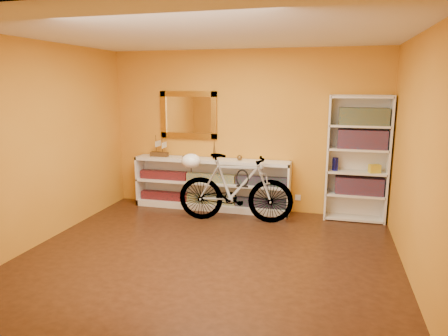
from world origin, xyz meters
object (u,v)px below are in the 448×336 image
(bicycle, at_px, (235,188))
(console_unit, at_px, (211,184))
(bookcase, at_px, (357,159))
(helmet, at_px, (191,161))

(bicycle, bearing_deg, console_unit, 40.06)
(console_unit, xyz_separation_m, bookcase, (2.28, 0.03, 0.52))
(bookcase, relative_size, bicycle, 1.07)
(bookcase, relative_size, helmet, 6.49)
(console_unit, relative_size, bookcase, 1.37)
(console_unit, height_order, helmet, helmet)
(console_unit, distance_m, bookcase, 2.34)
(console_unit, height_order, bicycle, bicycle)
(helmet, bearing_deg, console_unit, 76.24)
(bookcase, height_order, bicycle, bookcase)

